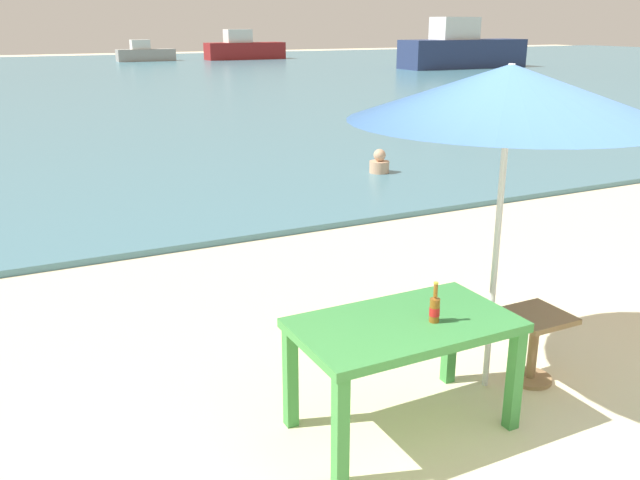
{
  "coord_description": "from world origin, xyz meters",
  "views": [
    {
      "loc": [
        -3.22,
        -2.38,
        2.55
      ],
      "look_at": [
        -0.5,
        3.0,
        0.6
      ],
      "focal_mm": 37.9,
      "sensor_mm": 36.0,
      "label": 1
    }
  ],
  "objects_px": {
    "beer_bottle_amber": "(435,308)",
    "boat_ferry": "(145,53)",
    "side_table_wood": "(534,337)",
    "boat_barge": "(462,50)",
    "swimmer_person": "(379,164)",
    "boat_tanker": "(244,49)",
    "patio_umbrella": "(510,93)",
    "picnic_table_green": "(404,337)"
  },
  "relations": [
    {
      "from": "boat_tanker",
      "to": "side_table_wood",
      "type": "bearing_deg",
      "value": -108.03
    },
    {
      "from": "swimmer_person",
      "to": "boat_ferry",
      "type": "bearing_deg",
      "value": 83.01
    },
    {
      "from": "patio_umbrella",
      "to": "boat_tanker",
      "type": "bearing_deg",
      "value": 71.51
    },
    {
      "from": "picnic_table_green",
      "to": "boat_ferry",
      "type": "height_order",
      "value": "boat_ferry"
    },
    {
      "from": "side_table_wood",
      "to": "boat_barge",
      "type": "bearing_deg",
      "value": 52.75
    },
    {
      "from": "beer_bottle_amber",
      "to": "boat_barge",
      "type": "xyz_separation_m",
      "value": [
        22.66,
        28.59,
        0.22
      ]
    },
    {
      "from": "patio_umbrella",
      "to": "boat_ferry",
      "type": "xyz_separation_m",
      "value": [
        7.53,
        43.41,
        -1.54
      ]
    },
    {
      "from": "boat_tanker",
      "to": "patio_umbrella",
      "type": "bearing_deg",
      "value": -108.49
    },
    {
      "from": "swimmer_person",
      "to": "boat_barge",
      "type": "xyz_separation_m",
      "value": [
        18.97,
        21.98,
        0.83
      ]
    },
    {
      "from": "picnic_table_green",
      "to": "side_table_wood",
      "type": "height_order",
      "value": "picnic_table_green"
    },
    {
      "from": "picnic_table_green",
      "to": "side_table_wood",
      "type": "distance_m",
      "value": 1.23
    },
    {
      "from": "swimmer_person",
      "to": "boat_barge",
      "type": "distance_m",
      "value": 29.05
    },
    {
      "from": "side_table_wood",
      "to": "boat_barge",
      "type": "relative_size",
      "value": 0.07
    },
    {
      "from": "picnic_table_green",
      "to": "beer_bottle_amber",
      "type": "distance_m",
      "value": 0.27
    },
    {
      "from": "picnic_table_green",
      "to": "boat_barge",
      "type": "height_order",
      "value": "boat_barge"
    },
    {
      "from": "picnic_table_green",
      "to": "boat_barge",
      "type": "bearing_deg",
      "value": 51.32
    },
    {
      "from": "swimmer_person",
      "to": "boat_ferry",
      "type": "relative_size",
      "value": 0.11
    },
    {
      "from": "patio_umbrella",
      "to": "boat_ferry",
      "type": "height_order",
      "value": "patio_umbrella"
    },
    {
      "from": "boat_tanker",
      "to": "boat_ferry",
      "type": "distance_m",
      "value": 6.77
    },
    {
      "from": "patio_umbrella",
      "to": "boat_ferry",
      "type": "distance_m",
      "value": 44.09
    },
    {
      "from": "patio_umbrella",
      "to": "boat_barge",
      "type": "relative_size",
      "value": 0.3
    },
    {
      "from": "boat_ferry",
      "to": "boat_barge",
      "type": "bearing_deg",
      "value": -46.27
    },
    {
      "from": "boat_barge",
      "to": "boat_ferry",
      "type": "xyz_separation_m",
      "value": [
        -14.43,
        15.08,
        -0.49
      ]
    },
    {
      "from": "side_table_wood",
      "to": "boat_barge",
      "type": "xyz_separation_m",
      "value": [
        21.62,
        28.43,
        0.72
      ]
    },
    {
      "from": "swimmer_person",
      "to": "boat_tanker",
      "type": "distance_m",
      "value": 37.99
    },
    {
      "from": "beer_bottle_amber",
      "to": "boat_ferry",
      "type": "distance_m",
      "value": 44.44
    },
    {
      "from": "picnic_table_green",
      "to": "boat_tanker",
      "type": "height_order",
      "value": "boat_tanker"
    },
    {
      "from": "picnic_table_green",
      "to": "boat_tanker",
      "type": "relative_size",
      "value": 0.25
    },
    {
      "from": "side_table_wood",
      "to": "beer_bottle_amber",
      "type": "bearing_deg",
      "value": -171.29
    },
    {
      "from": "side_table_wood",
      "to": "boat_ferry",
      "type": "distance_m",
      "value": 44.1
    },
    {
      "from": "beer_bottle_amber",
      "to": "boat_barge",
      "type": "distance_m",
      "value": 36.48
    },
    {
      "from": "side_table_wood",
      "to": "boat_tanker",
      "type": "xyz_separation_m",
      "value": [
        13.91,
        42.72,
        0.45
      ]
    },
    {
      "from": "boat_barge",
      "to": "beer_bottle_amber",
      "type": "bearing_deg",
      "value": -128.4
    },
    {
      "from": "patio_umbrella",
      "to": "side_table_wood",
      "type": "xyz_separation_m",
      "value": [
        0.34,
        -0.1,
        -1.76
      ]
    },
    {
      "from": "beer_bottle_amber",
      "to": "boat_barge",
      "type": "relative_size",
      "value": 0.03
    },
    {
      "from": "side_table_wood",
      "to": "boat_ferry",
      "type": "height_order",
      "value": "boat_ferry"
    },
    {
      "from": "beer_bottle_amber",
      "to": "boat_ferry",
      "type": "height_order",
      "value": "boat_ferry"
    },
    {
      "from": "picnic_table_green",
      "to": "side_table_wood",
      "type": "relative_size",
      "value": 2.59
    },
    {
      "from": "side_table_wood",
      "to": "boat_tanker",
      "type": "distance_m",
      "value": 44.93
    },
    {
      "from": "picnic_table_green",
      "to": "swimmer_person",
      "type": "height_order",
      "value": "picnic_table_green"
    },
    {
      "from": "side_table_wood",
      "to": "picnic_table_green",
      "type": "bearing_deg",
      "value": -176.83
    },
    {
      "from": "swimmer_person",
      "to": "boat_barge",
      "type": "height_order",
      "value": "boat_barge"
    }
  ]
}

